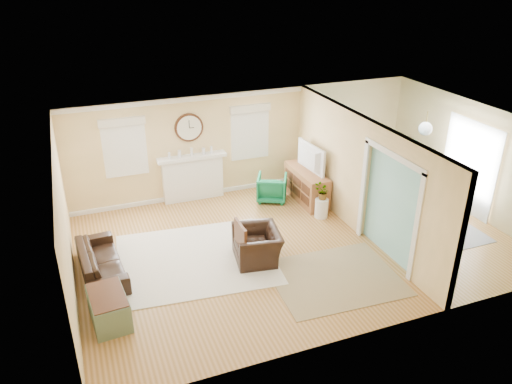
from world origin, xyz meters
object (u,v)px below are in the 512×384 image
(credenza, at_px, (306,185))
(dining_table, at_px, (409,208))
(sofa, at_px, (101,261))
(eames_chair, at_px, (257,245))
(green_chair, at_px, (272,188))

(credenza, height_order, dining_table, credenza)
(sofa, distance_m, credenza, 5.32)
(eames_chair, xyz_separation_m, green_chair, (1.32, 2.41, 0.00))
(credenza, xyz_separation_m, dining_table, (1.74, -1.83, -0.09))
(credenza, bearing_deg, eames_chair, -135.38)
(green_chair, relative_size, credenza, 0.46)
(sofa, xyz_separation_m, credenza, (5.11, 1.50, 0.12))
(eames_chair, xyz_separation_m, credenza, (2.12, 2.09, 0.07))
(eames_chair, relative_size, dining_table, 0.57)
(eames_chair, height_order, green_chair, green_chair)
(sofa, relative_size, dining_table, 1.06)
(eames_chair, distance_m, credenza, 2.98)
(sofa, relative_size, green_chair, 2.60)
(sofa, xyz_separation_m, eames_chair, (2.98, -0.59, 0.05))
(green_chair, bearing_deg, credenza, -174.36)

